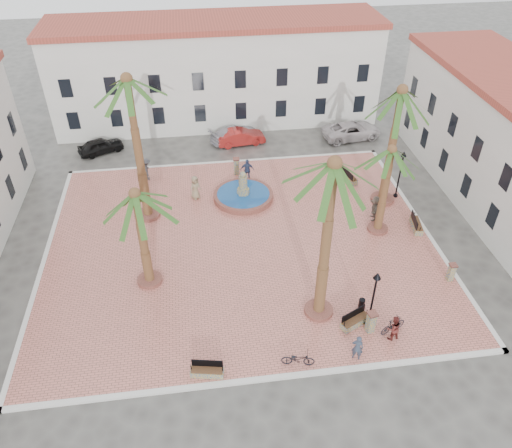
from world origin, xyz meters
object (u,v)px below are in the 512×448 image
at_px(palm_nw, 129,95).
at_px(pedestrian_fountain_a, 195,188).
at_px(bench_s, 207,371).
at_px(car_silver, 235,134).
at_px(lamppost_s, 375,290).
at_px(lamppost_e, 401,167).
at_px(bollard_e, 451,272).
at_px(bench_ne, 349,177).
at_px(pedestrian_north, 147,169).
at_px(fountain, 243,195).
at_px(car_white, 352,131).
at_px(bollard_se, 371,322).
at_px(palm_e, 390,160).
at_px(pedestrian_fountain_b, 247,170).
at_px(bollard_n, 236,166).
at_px(bench_e, 416,225).
at_px(car_black, 101,146).
at_px(car_red, 241,137).
at_px(bicycle_b, 393,325).
at_px(cyclist_a, 357,347).
at_px(bench_se, 355,321).
at_px(palm_ne, 400,104).
at_px(pedestrian_east, 375,208).
at_px(cyclist_b, 393,328).
at_px(litter_bin, 362,304).
at_px(palm_sw, 137,206).

height_order(palm_nw, pedestrian_fountain_a, palm_nw).
relative_size(bench_s, car_silver, 0.38).
bearing_deg(lamppost_s, lamppost_e, 63.18).
distance_m(bollard_e, pedestrian_fountain_a, 18.93).
distance_m(bench_ne, pedestrian_north, 16.22).
bearing_deg(car_silver, fountain, 153.02).
xyz_separation_m(fountain, car_white, (11.13, 8.75, 0.29)).
relative_size(lamppost_s, bollard_se, 2.74).
xyz_separation_m(palm_e, car_white, (2.23, 13.94, -5.01)).
distance_m(lamppost_s, pedestrian_fountain_b, 16.84).
xyz_separation_m(bench_s, bollard_n, (3.56, 19.26, 0.50)).
xyz_separation_m(bench_ne, lamppost_e, (2.92, -2.75, 2.38)).
xyz_separation_m(bench_e, car_white, (-0.51, 14.14, 0.33)).
xyz_separation_m(car_black, car_red, (12.40, -0.10, 0.05)).
distance_m(fountain, bollard_n, 3.64).
height_order(lamppost_s, pedestrian_fountain_b, lamppost_s).
xyz_separation_m(fountain, lamppost_s, (5.52, -13.48, 2.32)).
xyz_separation_m(fountain, bollard_n, (-0.13, 3.62, 0.43)).
xyz_separation_m(bench_s, car_white, (14.82, 24.40, 0.36)).
distance_m(bench_ne, bicycle_b, 15.75).
height_order(bollard_se, cyclist_a, cyclist_a).
bearing_deg(car_silver, bench_ne, -159.57).
distance_m(palm_nw, palm_e, 16.89).
xyz_separation_m(bollard_e, car_silver, (-11.30, 20.40, -0.12)).
bearing_deg(pedestrian_north, pedestrian_fountain_b, -101.80).
relative_size(bench_se, bollard_n, 1.28).
bearing_deg(palm_ne, bench_e, -72.42).
height_order(bench_se, bicycle_b, bicycle_b).
relative_size(lamppost_e, car_red, 0.90).
bearing_deg(car_black, bicycle_b, -166.42).
relative_size(lamppost_e, car_black, 1.00).
bearing_deg(pedestrian_fountain_a, fountain, -47.47).
relative_size(fountain, pedestrian_fountain_a, 2.39).
xyz_separation_m(palm_e, pedestrian_east, (0.13, 1.31, -4.67)).
distance_m(lamppost_s, car_white, 23.01).
relative_size(bench_s, pedestrian_fountain_b, 0.93).
bearing_deg(lamppost_s, bollard_n, 108.30).
relative_size(bench_ne, cyclist_b, 1.18).
xyz_separation_m(litter_bin, cyclist_b, (0.97, -2.37, 0.46)).
distance_m(bollard_n, cyclist_b, 19.42).
xyz_separation_m(lamppost_e, bollard_e, (0.00, -9.35, -2.01)).
bearing_deg(palm_sw, fountain, 50.56).
distance_m(bollard_n, car_white, 12.38).
bearing_deg(palm_e, car_white, 80.90).
xyz_separation_m(litter_bin, pedestrian_fountain_a, (-9.07, 12.80, 0.60)).
relative_size(palm_e, palm_ne, 0.73).
height_order(bench_se, lamppost_e, lamppost_e).
height_order(palm_sw, bench_se, palm_sw).
relative_size(bench_e, bollard_se, 1.36).
relative_size(palm_e, lamppost_e, 1.71).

